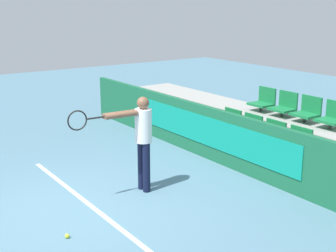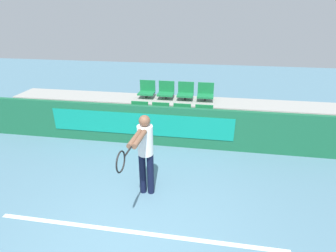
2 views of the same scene
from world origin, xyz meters
name	(u,v)px [view 1 (image 1 of 2)]	position (x,y,z in m)	size (l,w,h in m)	color
ground_plane	(76,209)	(0.00, 0.00, 0.00)	(30.00, 30.00, 0.00)	slate
court_baseline	(91,205)	(0.00, 0.25, 0.00)	(4.84, 0.08, 0.01)	white
barrier_wall	(232,141)	(-0.02, 3.32, 0.55)	(11.00, 0.14, 1.09)	#19603D
bleacher_tier_front	(255,153)	(0.00, 3.93, 0.19)	(10.60, 1.04, 0.37)	#9E9E99
bleacher_tier_middle	(290,136)	(0.00, 4.97, 0.37)	(10.60, 1.04, 0.74)	#9E9E99
stadium_chair_0	(229,123)	(-0.94, 4.05, 0.61)	(0.50, 0.43, 0.54)	#333333
stadium_chair_1	(249,129)	(-0.31, 4.05, 0.61)	(0.50, 0.43, 0.54)	#333333
stadium_chair_2	(271,136)	(0.31, 4.05, 0.61)	(0.50, 0.43, 0.54)	#333333
stadium_chair_3	(296,144)	(0.94, 4.05, 0.61)	(0.50, 0.43, 0.54)	#333333
stadium_chair_4	(263,101)	(-0.94, 5.10, 0.98)	(0.50, 0.43, 0.54)	#333333
stadium_chair_5	(284,106)	(-0.31, 5.10, 0.98)	(0.50, 0.43, 0.54)	#333333
stadium_chair_6	(307,111)	(0.31, 5.10, 0.98)	(0.50, 0.43, 0.54)	#333333
stadium_chair_7	(333,117)	(0.94, 5.10, 0.98)	(0.50, 0.43, 0.54)	#333333
tennis_player	(140,135)	(-0.06, 1.24, 1.01)	(0.29, 1.46, 1.65)	black
tennis_ball	(67,236)	(0.79, -0.49, 0.03)	(0.07, 0.07, 0.07)	#CCDB33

